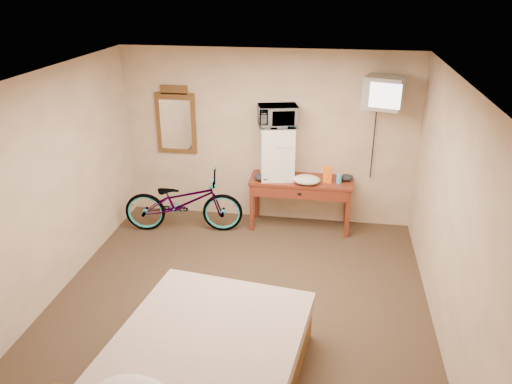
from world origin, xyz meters
The scene contains 13 objects.
room centered at (0.00, 0.00, 1.25)m, with size 4.60×4.64×2.50m.
desk centered at (0.52, 2.00, 0.64)m, with size 1.44×0.55×0.75m.
mini_fridge centered at (0.17, 2.05, 1.12)m, with size 0.53×0.52×0.75m.
microwave centered at (0.17, 2.05, 1.64)m, with size 0.52×0.36×0.29m, color white.
snack_bag centered at (0.89, 1.96, 0.87)m, with size 0.12×0.07×0.24m, color orange.
blue_cup centered at (1.05, 1.96, 0.81)m, with size 0.07×0.07×0.13m, color #45B7EC.
cloth_cream centered at (0.61, 1.87, 0.81)m, with size 0.38×0.29×0.12m, color beige.
cloth_dark_a centered at (0.01, 1.89, 0.80)m, with size 0.28×0.21×0.10m, color black.
cloth_dark_b centered at (1.15, 2.07, 0.79)m, with size 0.19×0.16×0.09m, color black.
crt_television centered at (1.54, 2.02, 2.01)m, with size 0.56×0.63×0.41m.
wall_mirror centered at (-1.34, 2.27, 1.45)m, with size 0.59×0.04×1.00m.
bicycle centered at (-1.11, 1.67, 0.44)m, with size 0.59×1.68×0.88m, color black.
bed centered at (-0.05, -1.37, 0.29)m, with size 1.81×2.25×0.90m.
Camera 1 is at (0.92, -4.51, 3.38)m, focal length 35.00 mm.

